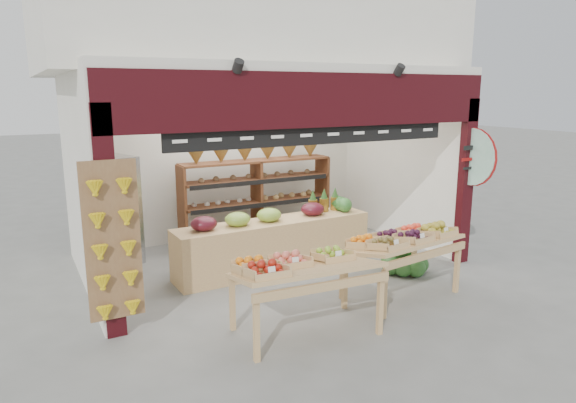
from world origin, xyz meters
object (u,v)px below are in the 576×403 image
at_px(cardboard_stack, 208,257).
at_px(display_table_left, 295,267).
at_px(watermelon_pile, 402,259).
at_px(refrigerator, 112,211).
at_px(display_table_right, 402,241).
at_px(mid_counter, 274,243).
at_px(back_shelving, 257,180).

bearing_deg(cardboard_stack, display_table_left, -85.87).
relative_size(cardboard_stack, watermelon_pile, 1.27).
bearing_deg(refrigerator, display_table_right, -65.27).
height_order(cardboard_stack, mid_counter, mid_counter).
distance_m(back_shelving, display_table_right, 3.40).
xyz_separation_m(display_table_left, watermelon_pile, (2.44, 0.95, -0.58)).
relative_size(cardboard_stack, display_table_right, 0.56).
xyz_separation_m(refrigerator, display_table_right, (3.20, -3.26, -0.09)).
bearing_deg(refrigerator, mid_counter, -54.67).
xyz_separation_m(refrigerator, mid_counter, (2.14, -1.49, -0.44)).
height_order(back_shelving, mid_counter, back_shelving).
height_order(back_shelving, watermelon_pile, back_shelving).
distance_m(display_table_left, display_table_right, 1.83).
height_order(display_table_left, watermelon_pile, display_table_left).
bearing_deg(cardboard_stack, watermelon_pile, -29.97).
bearing_deg(refrigerator, cardboard_stack, -60.83).
xyz_separation_m(back_shelving, display_table_left, (-1.20, -3.59, -0.36)).
bearing_deg(display_table_right, watermelon_pile, 47.40).
xyz_separation_m(display_table_left, display_table_right, (1.81, 0.26, -0.01)).
bearing_deg(back_shelving, mid_counter, -105.89).
bearing_deg(display_table_left, watermelon_pile, 21.23).
xyz_separation_m(cardboard_stack, display_table_right, (1.99, -2.20, 0.57)).
height_order(cardboard_stack, display_table_right, display_table_right).
height_order(display_table_right, watermelon_pile, display_table_right).
height_order(mid_counter, display_table_right, mid_counter).
distance_m(back_shelving, cardboard_stack, 2.01).
bearing_deg(watermelon_pile, display_table_left, -158.77).
xyz_separation_m(cardboard_stack, watermelon_pile, (2.62, -1.51, -0.01)).
bearing_deg(display_table_right, mid_counter, 120.98).
distance_m(cardboard_stack, display_table_right, 3.02).
xyz_separation_m(cardboard_stack, display_table_left, (0.18, -2.46, 0.57)).
distance_m(back_shelving, display_table_left, 3.80).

